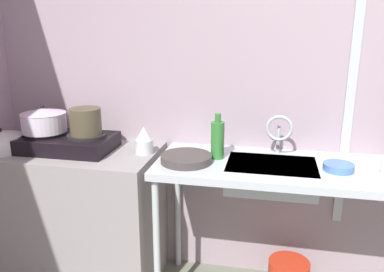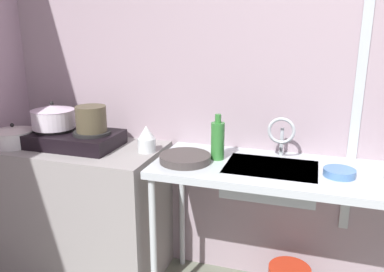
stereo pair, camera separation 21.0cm
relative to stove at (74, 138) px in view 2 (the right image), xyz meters
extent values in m
cube|color=#B1BDC2|center=(1.59, 0.27, 0.63)|extent=(0.05, 0.01, 2.22)
cube|color=gray|center=(0.02, 0.00, -0.47)|extent=(1.03, 0.55, 0.84)
cube|color=#B1BDC2|center=(1.38, 0.00, -0.07)|extent=(1.63, 0.55, 0.04)
cylinder|color=silver|center=(0.61, -0.23, -0.49)|extent=(0.04, 0.04, 0.80)
cylinder|color=#B5BDC2|center=(0.61, 0.23, -0.49)|extent=(0.04, 0.04, 0.80)
cube|color=black|center=(0.00, 0.00, -0.01)|extent=(0.55, 0.34, 0.09)
cylinder|color=black|center=(-0.13, 0.00, 0.05)|extent=(0.22, 0.22, 0.02)
cylinder|color=black|center=(0.13, 0.00, 0.05)|extent=(0.22, 0.22, 0.02)
cylinder|color=silver|center=(-0.13, 0.00, 0.11)|extent=(0.25, 0.25, 0.11)
cone|color=silver|center=(-0.13, 0.00, 0.18)|extent=(0.26, 0.26, 0.03)
sphere|color=black|center=(-0.13, 0.00, 0.21)|extent=(0.02, 0.02, 0.02)
cylinder|color=#4A422F|center=(0.13, 0.00, 0.13)|extent=(0.18, 0.18, 0.15)
cylinder|color=silver|center=(-0.35, -0.11, 0.00)|extent=(0.24, 0.24, 0.09)
cone|color=silver|center=(-0.35, -0.11, 0.06)|extent=(0.25, 0.25, 0.02)
sphere|color=black|center=(-0.35, -0.11, 0.08)|extent=(0.02, 0.02, 0.02)
cylinder|color=silver|center=(0.47, 0.03, -0.01)|extent=(0.10, 0.10, 0.08)
cone|color=silver|center=(0.47, 0.03, 0.07)|extent=(0.10, 0.10, 0.08)
cube|color=#B1BDC2|center=(1.18, 0.00, -0.12)|extent=(0.47, 0.33, 0.13)
cylinder|color=#B1BDC2|center=(1.21, 0.19, 0.03)|extent=(0.02, 0.02, 0.16)
torus|color=#B1BDC2|center=(1.21, 0.13, 0.11)|extent=(0.15, 0.02, 0.15)
cylinder|color=#3C3735|center=(0.73, -0.07, -0.03)|extent=(0.27, 0.27, 0.04)
cylinder|color=#4A75AE|center=(1.51, -0.03, -0.03)|extent=(0.15, 0.15, 0.04)
cylinder|color=#2E7430|center=(0.89, 0.04, 0.05)|extent=(0.07, 0.07, 0.20)
cylinder|color=#2E7430|center=(0.89, 0.04, 0.18)|extent=(0.03, 0.03, 0.05)
camera|label=1|loc=(1.17, -1.98, 0.65)|focal=36.29mm
camera|label=2|loc=(1.37, -1.92, 0.65)|focal=36.29mm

